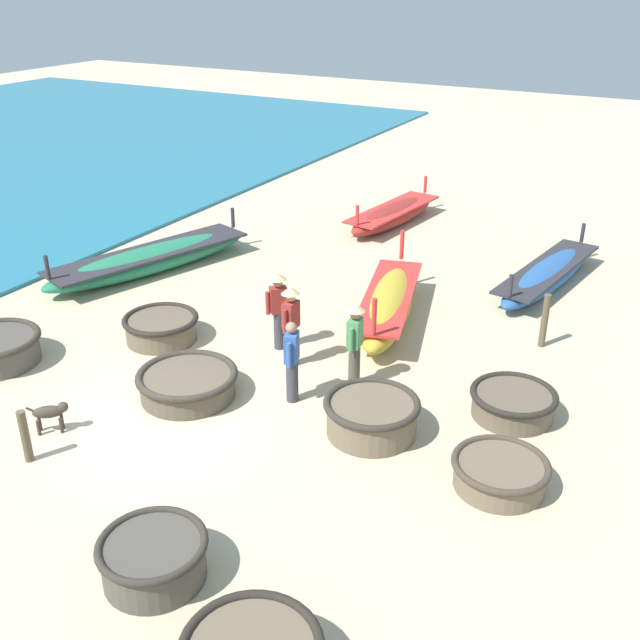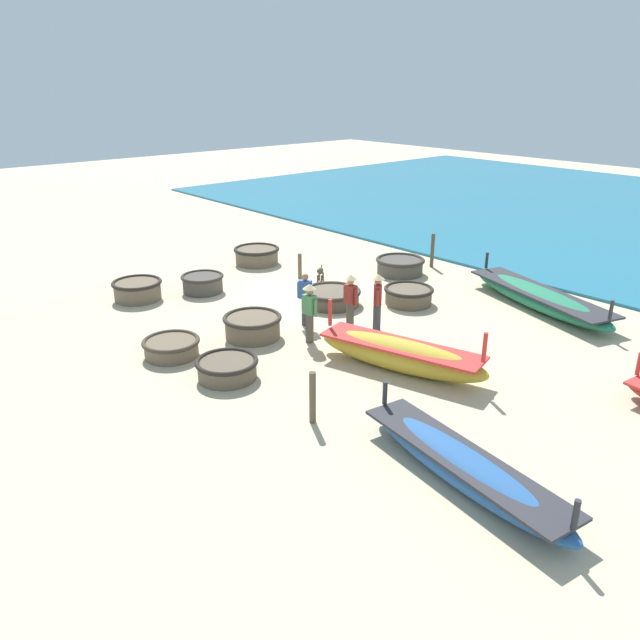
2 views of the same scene
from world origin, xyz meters
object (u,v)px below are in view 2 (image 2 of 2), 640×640
(coracle_front_left, at_px, (257,255))
(fisherman_crouching, at_px, (378,298))
(long_boat_red_hull, at_px, (539,298))
(fisherman_by_coracle, at_px, (309,309))
(fisherman_standing_left, at_px, (350,299))
(coracle_upturned, at_px, (137,289))
(mooring_post_shoreline, at_px, (300,266))
(coracle_far_right, at_px, (253,326))
(coracle_center, at_px, (203,283))
(fisherman_with_hat, at_px, (305,298))
(long_boat_ochre_hull, at_px, (463,466))
(dog, at_px, (320,272))
(coracle_far_left, at_px, (227,368))
(long_boat_white_hull, at_px, (401,354))
(mooring_post_inland, at_px, (432,250))
(coracle_weathered, at_px, (332,296))
(mooring_post_mid_beach, at_px, (313,398))
(coracle_front_right, at_px, (171,347))
(coracle_tilted, at_px, (400,265))
(coracle_nearest, at_px, (409,295))

(coracle_front_left, relative_size, fisherman_crouching, 1.06)
(long_boat_red_hull, bearing_deg, coracle_front_left, -69.32)
(fisherman_by_coracle, bearing_deg, fisherman_standing_left, 176.01)
(coracle_upturned, height_order, mooring_post_shoreline, mooring_post_shoreline)
(coracle_upturned, distance_m, fisherman_by_coracle, 6.69)
(coracle_far_right, bearing_deg, fisherman_by_coracle, 126.84)
(coracle_center, distance_m, fisherman_with_hat, 4.67)
(mooring_post_shoreline, bearing_deg, long_boat_ochre_hull, 64.00)
(fisherman_with_hat, height_order, dog, fisherman_with_hat)
(coracle_far_left, distance_m, long_boat_white_hull, 4.24)
(coracle_center, relative_size, long_boat_ochre_hull, 0.29)
(long_boat_red_hull, bearing_deg, mooring_post_inland, -101.25)
(coracle_front_left, relative_size, fisherman_standing_left, 1.06)
(coracle_front_left, height_order, long_boat_white_hull, long_boat_white_hull)
(coracle_weathered, relative_size, mooring_post_mid_beach, 1.60)
(coracle_weathered, height_order, fisherman_by_coracle, fisherman_by_coracle)
(long_boat_ochre_hull, height_order, dog, long_boat_ochre_hull)
(coracle_front_right, distance_m, fisherman_standing_left, 5.08)
(fisherman_crouching, bearing_deg, mooring_post_shoreline, -105.61)
(long_boat_ochre_hull, distance_m, long_boat_white_hull, 4.59)
(coracle_tilted, distance_m, coracle_nearest, 3.25)
(mooring_post_inland, bearing_deg, coracle_tilted, -6.18)
(coracle_far_left, bearing_deg, dog, -147.61)
(coracle_far_left, xyz_separation_m, coracle_far_right, (-1.94, -1.67, 0.08))
(coracle_weathered, relative_size, mooring_post_shoreline, 2.03)
(coracle_far_left, distance_m, coracle_front_left, 9.92)
(dog, bearing_deg, fisherman_with_hat, 42.84)
(coracle_front_left, bearing_deg, fisherman_standing_left, 74.61)
(long_boat_red_hull, height_order, mooring_post_inland, mooring_post_inland)
(coracle_tilted, xyz_separation_m, coracle_far_right, (7.58, 1.35, 0.02))
(coracle_front_left, relative_size, dog, 3.18)
(coracle_front_right, xyz_separation_m, long_boat_white_hull, (-3.85, 4.47, 0.16))
(coracle_center, distance_m, coracle_weathered, 4.51)
(fisherman_standing_left, xyz_separation_m, mooring_post_mid_beach, (4.13, 3.20, -0.38))
(fisherman_with_hat, bearing_deg, long_boat_white_hull, 87.54)
(coracle_far_left, distance_m, dog, 7.91)
(fisherman_with_hat, relative_size, mooring_post_inland, 1.21)
(fisherman_crouching, bearing_deg, long_boat_ochre_hull, 56.20)
(coracle_far_right, height_order, long_boat_ochre_hull, long_boat_ochre_hull)
(coracle_upturned, distance_m, coracle_nearest, 8.78)
(coracle_far_right, bearing_deg, coracle_front_left, -126.65)
(fisherman_with_hat, bearing_deg, coracle_far_right, -8.54)
(mooring_post_mid_beach, height_order, mooring_post_inland, mooring_post_inland)
(long_boat_red_hull, xyz_separation_m, fisherman_standing_left, (5.76, -2.56, 0.63))
(long_boat_white_hull, distance_m, mooring_post_inland, 9.30)
(long_boat_ochre_hull, bearing_deg, fisherman_crouching, -123.80)
(coracle_center, xyz_separation_m, coracle_nearest, (-4.32, 5.35, -0.03))
(coracle_front_right, distance_m, coracle_upturned, 4.90)
(coracle_front_right, distance_m, coracle_far_right, 2.34)
(mooring_post_inland, bearing_deg, coracle_weathered, 6.35)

